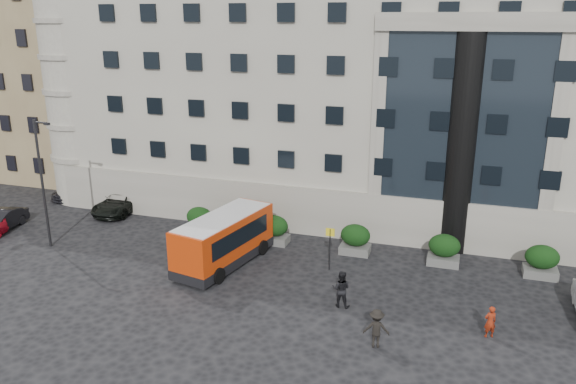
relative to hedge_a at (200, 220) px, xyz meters
name	(u,v)px	position (x,y,z in m)	size (l,w,h in m)	color
ground	(203,295)	(4.00, -7.80, -0.93)	(120.00, 120.00, 0.00)	black
civic_building	(390,79)	(10.00, 14.20, 8.07)	(44.00, 24.00, 18.00)	gray
entrance_column	(461,146)	(16.00, 2.50, 5.57)	(1.80, 1.80, 13.00)	black
apartment_near	(57,60)	(-20.00, 12.20, 9.07)	(14.00, 14.00, 20.00)	olive
apartment_far	(137,40)	(-23.00, 30.20, 10.07)	(13.00, 13.00, 22.00)	#7B5E48
hedge_a	(200,220)	(0.00, 0.00, 0.00)	(1.80, 1.26, 1.84)	#545452
hedge_b	(274,229)	(5.20, 0.00, 0.00)	(1.80, 1.26, 1.84)	#545452
hedge_c	(355,239)	(10.40, 0.00, 0.00)	(1.80, 1.26, 1.84)	#545452
hedge_d	(444,249)	(15.60, 0.00, 0.00)	(1.80, 1.26, 1.84)	#545452
hedge_e	(542,261)	(20.80, 0.00, 0.00)	(1.80, 1.26, 1.84)	#545452
street_lamp	(43,179)	(-7.94, -4.80, 3.44)	(1.16, 0.18, 8.00)	#262628
bus_stop_sign	(330,242)	(9.50, -2.80, 0.80)	(0.50, 0.08, 2.52)	#262628
minibus	(224,238)	(3.50, -3.86, 0.68)	(3.77, 7.34, 2.92)	#C03109
red_truck	(118,169)	(-11.96, 8.45, 0.35)	(3.13, 4.99, 2.50)	maroon
parked_car_b	(1,221)	(-13.00, -3.57, -0.25)	(1.45, 4.15, 1.37)	black
parked_car_c	(76,189)	(-13.00, 4.20, -0.29)	(1.79, 4.39, 1.28)	black
parked_car_d	(121,203)	(-7.50, 2.14, -0.21)	(2.39, 5.19, 1.44)	black
pedestrian_a	(490,322)	(18.00, -7.38, -0.17)	(0.55, 0.36, 1.52)	maroon
pedestrian_b	(341,289)	(11.04, -6.70, 0.02)	(0.92, 0.72, 1.90)	black
pedestrian_c	(376,328)	(13.29, -9.71, -0.04)	(1.15, 0.66, 1.78)	black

